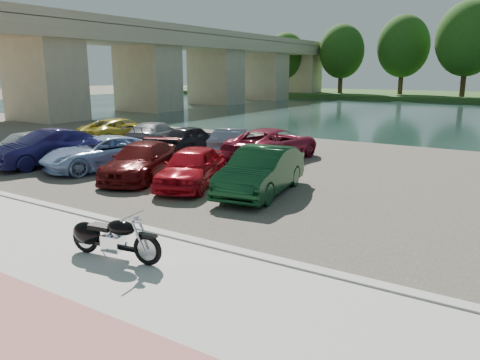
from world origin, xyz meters
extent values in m
plane|color=#595447|center=(0.00, 0.00, 0.00)|extent=(200.00, 200.00, 0.00)
cube|color=#B6B3AB|center=(0.00, -1.00, 0.05)|extent=(60.00, 6.00, 0.10)
cube|color=#A7665E|center=(0.00, -2.50, 0.10)|extent=(60.00, 2.00, 0.01)
cube|color=#B6B3AB|center=(0.00, 2.00, 0.07)|extent=(60.00, 0.30, 0.14)
cube|color=#3B3830|center=(0.00, 11.00, 0.02)|extent=(60.00, 18.00, 0.04)
cube|color=#1B312E|center=(0.00, 40.00, 0.00)|extent=(120.00, 40.00, 0.00)
cube|color=tan|center=(-28.00, 40.00, 7.20)|extent=(7.00, 56.00, 1.40)
cube|color=tan|center=(-28.00, 40.00, 8.20)|extent=(7.00, 56.00, 0.70)
cube|color=tan|center=(-28.00, 18.00, 3.60)|extent=(6.00, 4.00, 7.20)
cube|color=tan|center=(-28.00, 30.00, 3.60)|extent=(6.00, 4.00, 7.20)
cube|color=tan|center=(-28.00, 42.00, 3.60)|extent=(6.00, 4.00, 7.20)
cube|color=tan|center=(-28.00, 54.00, 3.60)|extent=(6.00, 4.00, 7.20)
cube|color=tan|center=(-28.00, 66.00, 3.60)|extent=(6.00, 4.00, 7.20)
cylinder|color=#3D2C16|center=(-30.00, 64.60, 2.85)|extent=(0.70, 0.70, 4.50)
ellipsoid|color=#173B10|center=(-30.00, 64.60, 6.45)|extent=(6.30, 6.30, 7.56)
cylinder|color=#3D2C16|center=(-21.00, 66.00, 3.08)|extent=(0.70, 0.70, 4.95)
ellipsoid|color=#173B10|center=(-21.00, 66.00, 7.04)|extent=(6.93, 6.93, 8.32)
cylinder|color=#3D2C16|center=(-12.00, 67.40, 3.30)|extent=(0.70, 0.70, 5.40)
ellipsoid|color=#173B10|center=(-12.00, 67.40, 7.62)|extent=(7.56, 7.56, 9.07)
cylinder|color=#3D2C16|center=(-3.00, 64.60, 3.52)|extent=(0.70, 0.70, 5.85)
ellipsoid|color=#173B10|center=(-3.00, 64.60, 8.21)|extent=(8.19, 8.19, 9.83)
torus|color=black|center=(0.07, 0.37, 0.44)|extent=(0.69, 0.21, 0.68)
torus|color=black|center=(-1.56, 0.14, 0.44)|extent=(0.69, 0.21, 0.68)
cylinder|color=#B2B2B7|center=(0.07, 0.37, 0.44)|extent=(0.46, 0.12, 0.46)
cylinder|color=#B2B2B7|center=(-1.56, 0.14, 0.44)|extent=(0.46, 0.12, 0.46)
cylinder|color=silver|center=(-0.05, 0.25, 0.74)|extent=(0.33, 0.10, 0.63)
cylinder|color=silver|center=(-0.08, 0.45, 0.74)|extent=(0.33, 0.10, 0.63)
cylinder|color=silver|center=(-0.26, 0.32, 1.13)|extent=(0.14, 0.75, 0.04)
sphere|color=silver|center=(-0.16, 0.34, 1.05)|extent=(0.18, 0.18, 0.16)
sphere|color=silver|center=(-0.09, 0.35, 1.05)|extent=(0.12, 0.12, 0.11)
cube|color=black|center=(0.07, 0.37, 0.75)|extent=(0.47, 0.20, 0.06)
cube|color=black|center=(-0.75, 0.25, 0.38)|extent=(1.20, 0.27, 0.08)
cube|color=silver|center=(-0.79, 0.25, 0.45)|extent=(0.49, 0.38, 0.34)
cylinder|color=silver|center=(-0.70, 0.26, 0.65)|extent=(0.27, 0.21, 0.27)
cylinder|color=silver|center=(-0.89, 0.23, 0.65)|extent=(0.27, 0.21, 0.27)
ellipsoid|color=black|center=(-0.57, 0.28, 0.82)|extent=(0.72, 0.45, 0.32)
cube|color=black|center=(-1.09, 0.20, 0.76)|extent=(0.58, 0.35, 0.10)
ellipsoid|color=black|center=(-1.51, 0.14, 0.56)|extent=(0.77, 0.43, 0.50)
cube|color=black|center=(-1.56, 0.14, 0.49)|extent=(0.42, 0.23, 0.30)
cylinder|color=silver|center=(-1.11, 0.36, 0.32)|extent=(1.10, 0.24, 0.09)
cylinder|color=silver|center=(-1.11, 0.36, 0.40)|extent=(1.10, 0.24, 0.09)
cylinder|color=#B2B2B7|center=(-0.87, 0.05, 0.23)|extent=(0.04, 0.14, 0.22)
imported|color=#A2A8AE|center=(-13.43, 6.33, 0.69)|extent=(1.93, 3.98, 1.31)
imported|color=#17143E|center=(-11.11, 6.01, 0.80)|extent=(2.26, 4.78, 1.51)
imported|color=#98B2DD|center=(-8.57, 6.73, 0.72)|extent=(3.57, 5.31, 1.35)
imported|color=#4E0B0B|center=(-5.99, 6.38, 0.70)|extent=(3.34, 4.92, 1.32)
imported|color=#B20B18|center=(-3.57, 6.40, 0.74)|extent=(2.94, 4.43, 1.40)
imported|color=#0E361A|center=(-1.02, 6.87, 0.80)|extent=(2.33, 4.83, 1.53)
imported|color=gold|center=(-13.38, 12.44, 0.73)|extent=(2.86, 5.22, 1.39)
imported|color=gray|center=(-10.91, 12.43, 0.71)|extent=(3.35, 4.97, 1.34)
imported|color=black|center=(-8.49, 12.54, 0.68)|extent=(1.56, 3.79, 1.29)
imported|color=slate|center=(-6.07, 12.73, 0.67)|extent=(2.40, 4.07, 1.27)
imported|color=maroon|center=(-3.66, 12.47, 0.77)|extent=(2.75, 5.40, 1.46)
camera|label=1|loc=(6.55, -6.19, 4.02)|focal=35.00mm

